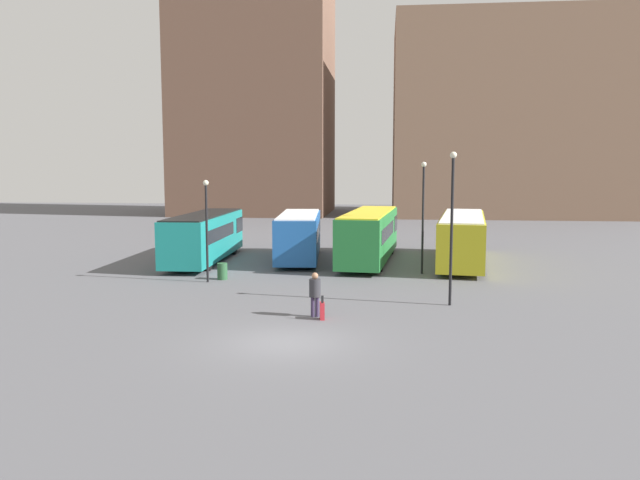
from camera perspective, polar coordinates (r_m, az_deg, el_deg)
ground_plane at (r=20.83m, az=-3.14°, el=-9.32°), size 160.00×160.00×0.00m
building_block_left at (r=82.72m, az=-5.89°, el=17.09°), size 18.69×17.07×41.80m
building_block_right at (r=81.08m, az=16.48°, el=10.50°), size 26.92×17.97×23.34m
bus_0 at (r=38.98m, az=-10.46°, el=0.42°), size 2.83×10.98×2.95m
bus_1 at (r=38.93m, az=-1.92°, el=0.48°), size 3.21×9.50×2.92m
bus_2 at (r=38.38m, az=4.55°, el=0.53°), size 3.55×11.82×3.10m
bus_3 at (r=38.63m, az=12.89°, el=0.29°), size 4.10×12.35×2.93m
traveler at (r=24.05m, az=-0.47°, el=-4.64°), size 0.51×0.51×1.73m
suitcase at (r=23.77m, az=0.19°, el=-6.48°), size 0.23×0.41×0.95m
lamp_post_0 at (r=34.09m, az=9.41°, el=2.83°), size 0.28×0.28×6.06m
lamp_post_1 at (r=26.28m, az=11.97°, el=2.07°), size 0.28×0.28×6.38m
lamp_post_2 at (r=31.62m, az=-10.33°, el=1.65°), size 0.28×0.28×5.13m
trash_bin at (r=32.58m, az=-8.92°, el=-2.84°), size 0.52×0.52×0.85m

